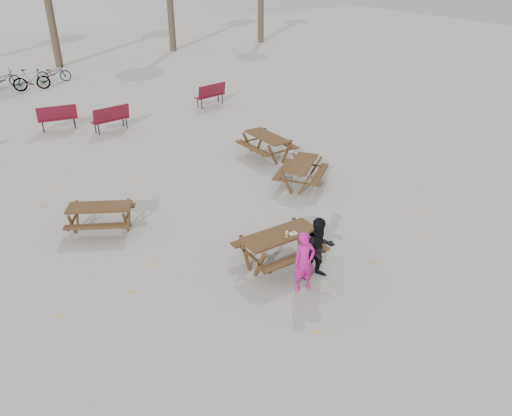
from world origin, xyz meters
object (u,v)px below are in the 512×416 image
main_picnic_table (280,241)px  picnic_table_east (301,174)px  child (304,262)px  picnic_table_north (101,218)px  picnic_table_far (267,146)px  adult (319,249)px  food_tray (293,234)px  soda_bottle (287,234)px

main_picnic_table → picnic_table_east: (3.05, 3.14, -0.22)m
child → picnic_table_north: (-2.84, 4.84, -0.34)m
picnic_table_far → adult: bearing=153.1°
food_tray → picnic_table_east: (2.80, 3.32, -0.43)m
child → picnic_table_east: (3.20, 4.24, -0.32)m
food_tray → picnic_table_east: food_tray is taller
main_picnic_table → child: size_ratio=1.30×
child → adult: 0.56m
soda_bottle → adult: size_ratio=0.11×
picnic_table_far → soda_bottle: bearing=147.8°
main_picnic_table → food_tray: 0.37m
soda_bottle → picnic_table_north: bearing=127.6°
adult → picnic_table_far: bearing=77.0°
adult → picnic_table_far: adult is taller
child → adult: bearing=24.5°
main_picnic_table → food_tray: food_tray is taller
food_tray → adult: size_ratio=0.12×
main_picnic_table → food_tray: (0.25, -0.18, 0.21)m
picnic_table_north → soda_bottle: bearing=-24.0°
adult → picnic_table_north: (-3.38, 4.68, -0.39)m
picnic_table_north → picnic_table_far: (6.43, 1.86, 0.04)m
picnic_table_far → picnic_table_north: bearing=104.2°
main_picnic_table → food_tray: bearing=-35.3°
child → picnic_table_far: (3.59, 6.70, -0.30)m
adult → picnic_table_north: bearing=137.9°
food_tray → child: (-0.40, -0.92, -0.10)m
food_tray → soda_bottle: size_ratio=1.06×
picnic_table_far → main_picnic_table: bearing=146.6°
food_tray → picnic_table_far: (3.19, 5.79, -0.41)m
food_tray → picnic_table_north: bearing=129.5°
soda_bottle → picnic_table_north: size_ratio=0.11×
main_picnic_table → child: (-0.15, -1.09, 0.10)m
picnic_table_east → adult: bearing=-161.0°
child → picnic_table_east: bearing=60.7°
picnic_table_far → picnic_table_east: bearing=169.0°
picnic_table_north → picnic_table_far: picnic_table_far is taller
food_tray → picnic_table_far: bearing=61.1°
food_tray → soda_bottle: soda_bottle is taller
food_tray → child: 1.00m
soda_bottle → picnic_table_far: (3.40, 5.81, -0.46)m
child → picnic_table_far: bearing=69.6°
picnic_table_north → food_tray: bearing=-22.0°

